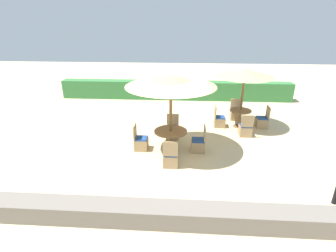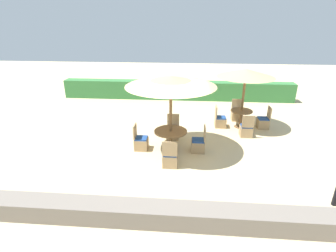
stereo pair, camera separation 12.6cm
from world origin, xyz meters
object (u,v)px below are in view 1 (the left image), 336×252
Objects in this scene: patio_chair_back_right_east at (262,122)px; patio_chair_back_right_west at (219,121)px; round_table_back_right at (240,114)px; parasol_center at (171,81)px; patio_chair_center_west at (141,142)px; patio_chair_back_right_north at (235,114)px; round_table_center at (171,135)px; parasol_back_right at (245,73)px; patio_chair_center_south at (171,158)px; patio_chair_center_east at (198,144)px; patio_chair_back_right_south at (245,130)px; patio_chair_center_north at (172,132)px.

patio_chair_back_right_east and patio_chair_back_right_west have the same top height.
patio_chair_back_right_east is (0.95, -0.01, -0.29)m from round_table_back_right.
parasol_center is 3.18× the size of patio_chair_center_west.
round_table_center is at bearing 49.25° from patio_chair_back_right_north.
patio_chair_center_west is 4.98m from parasol_back_right.
round_table_center is 1.22× the size of patio_chair_back_right_north.
patio_chair_back_right_east is at bearing 42.63° from patio_chair_center_south.
patio_chair_center_east is at bearing 0.57° from round_table_center.
patio_chair_back_right_east is at bearing 46.02° from patio_chair_back_right_south.
patio_chair_center_west is 1.00× the size of patio_chair_back_right_west.
round_table_center is at bearing 122.12° from patio_chair_back_right_east.
patio_chair_back_right_west is at bearing 127.71° from patio_chair_center_west.
round_table_center is 1.22× the size of patio_chair_center_south.
patio_chair_center_west is 1.00× the size of patio_chair_back_right_south.
patio_chair_back_right_south is (-0.89, -0.92, 0.00)m from patio_chair_back_right_east.
round_table_center is at bearing -139.84° from parasol_back_right.
patio_chair_center_west is 5.37m from patio_chair_back_right_east.
parasol_center is 3.18× the size of patio_chair_back_right_north.
patio_chair_back_right_north and patio_chair_back_right_south have the same top height.
patio_chair_back_right_south is at bearing 136.02° from patio_chair_back_right_east.
round_table_center is at bearing 0.00° from parasol_center.
patio_chair_back_right_east is (0.95, -0.01, -2.04)m from parasol_back_right.
patio_chair_back_right_east is at bearing -160.21° from patio_chair_center_north.
patio_chair_back_right_west is (3.01, 2.33, 0.00)m from patio_chair_center_west.
patio_chair_center_north is 3.73m from parasol_back_right.
parasol_center reaches higher than parasol_back_right.
patio_chair_center_west is (-1.06, 0.01, -2.21)m from parasol_center.
patio_chair_center_north is at bearing 91.27° from patio_chair_center_south.
patio_chair_center_east is at bearing -22.75° from patio_chair_back_right_west.
patio_chair_center_east is 1.00× the size of patio_chair_center_south.
patio_chair_center_east and patio_chair_back_right_east have the same top height.
patio_chair_center_west is 5.03m from patio_chair_back_right_north.
patio_chair_center_east is 2.53m from patio_chair_back_right_west.
patio_chair_center_south is at bearing 57.49° from patio_chair_back_right_north.
parasol_center reaches higher than patio_chair_back_right_north.
patio_chair_center_west reaches higher than round_table_center.
patio_chair_center_west is 1.00× the size of patio_chair_back_right_north.
patio_chair_back_right_north reaches higher than round_table_back_right.
patio_chair_center_west is at bearing -160.05° from patio_chair_back_right_south.
patio_chair_center_west is (-1.06, 0.01, -0.34)m from round_table_center.
patio_chair_back_right_west is (-0.92, 0.90, 0.00)m from patio_chair_back_right_south.
patio_chair_center_east is 3.65m from patio_chair_back_right_east.
patio_chair_center_south is 3.76m from patio_chair_back_right_south.
patio_chair_center_east is at bearing 133.72° from patio_chair_center_north.
patio_chair_back_right_west is (1.95, 2.34, -2.21)m from parasol_center.
parasol_center is 2.61× the size of round_table_center.
patio_chair_back_right_north is (2.80, 3.25, -2.21)m from parasol_center.
patio_chair_center_west and patio_chair_back_right_west have the same top height.
patio_chair_back_right_east is (2.79, 2.36, 0.00)m from patio_chair_center_east.
parasol_back_right is 1.75m from round_table_back_right.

